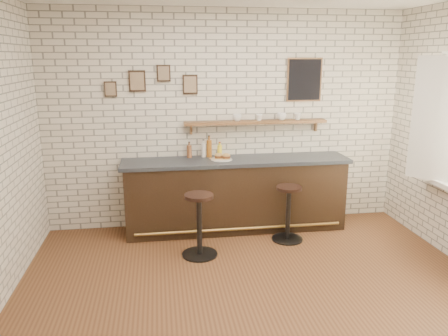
{
  "coord_description": "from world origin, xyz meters",
  "views": [
    {
      "loc": [
        -0.95,
        -4.0,
        2.37
      ],
      "look_at": [
        -0.2,
        0.9,
        1.1
      ],
      "focal_mm": 35.0,
      "sensor_mm": 36.0,
      "label": 1
    }
  ],
  "objects_px": {
    "sandwich_plate": "(222,159)",
    "bitters_bottle_white": "(204,150)",
    "bar_stool_left": "(199,223)",
    "shelf_cup_a": "(237,118)",
    "shelf_cup_d": "(298,116)",
    "bitters_bottle_brown": "(189,151)",
    "bitters_bottle_amber": "(209,148)",
    "shelf_cup_c": "(281,116)",
    "shelf_cup_b": "(259,117)",
    "condiment_bottle_yellow": "(220,150)",
    "bar_stool_right": "(288,212)",
    "ciabatta_sandwich": "(222,156)",
    "bar_counter": "(236,194)"
  },
  "relations": [
    {
      "from": "bitters_bottle_amber",
      "to": "shelf_cup_d",
      "type": "height_order",
      "value": "shelf_cup_d"
    },
    {
      "from": "bar_stool_left",
      "to": "shelf_cup_b",
      "type": "bearing_deg",
      "value": 46.1
    },
    {
      "from": "condiment_bottle_yellow",
      "to": "shelf_cup_a",
      "type": "relative_size",
      "value": 1.67
    },
    {
      "from": "ciabatta_sandwich",
      "to": "shelf_cup_b",
      "type": "relative_size",
      "value": 2.5
    },
    {
      "from": "bitters_bottle_amber",
      "to": "shelf_cup_d",
      "type": "relative_size",
      "value": 2.94
    },
    {
      "from": "bitters_bottle_amber",
      "to": "bar_stool_right",
      "type": "bearing_deg",
      "value": -35.69
    },
    {
      "from": "shelf_cup_c",
      "to": "shelf_cup_d",
      "type": "distance_m",
      "value": 0.24
    },
    {
      "from": "shelf_cup_d",
      "to": "shelf_cup_a",
      "type": "bearing_deg",
      "value": -165.39
    },
    {
      "from": "sandwich_plate",
      "to": "bitters_bottle_white",
      "type": "xyz_separation_m",
      "value": [
        -0.22,
        0.2,
        0.09
      ]
    },
    {
      "from": "bar_stool_right",
      "to": "shelf_cup_a",
      "type": "bearing_deg",
      "value": 129.13
    },
    {
      "from": "condiment_bottle_yellow",
      "to": "bitters_bottle_white",
      "type": "bearing_deg",
      "value": 180.0
    },
    {
      "from": "bar_stool_left",
      "to": "shelf_cup_a",
      "type": "bearing_deg",
      "value": 57.09
    },
    {
      "from": "bar_stool_right",
      "to": "condiment_bottle_yellow",
      "type": "bearing_deg",
      "value": 139.67
    },
    {
      "from": "ciabatta_sandwich",
      "to": "condiment_bottle_yellow",
      "type": "distance_m",
      "value": 0.21
    },
    {
      "from": "sandwich_plate",
      "to": "bitters_bottle_amber",
      "type": "bearing_deg",
      "value": 125.76
    },
    {
      "from": "bar_stool_left",
      "to": "shelf_cup_b",
      "type": "xyz_separation_m",
      "value": [
        0.94,
        0.98,
        1.12
      ]
    },
    {
      "from": "shelf_cup_a",
      "to": "bitters_bottle_amber",
      "type": "bearing_deg",
      "value": 152.32
    },
    {
      "from": "bar_stool_right",
      "to": "shelf_cup_c",
      "type": "bearing_deg",
      "value": 84.47
    },
    {
      "from": "shelf_cup_a",
      "to": "bar_stool_left",
      "type": "bearing_deg",
      "value": -151.33
    },
    {
      "from": "bitters_bottle_brown",
      "to": "bar_stool_right",
      "type": "xyz_separation_m",
      "value": [
        1.23,
        -0.69,
        -0.7
      ]
    },
    {
      "from": "bitters_bottle_brown",
      "to": "bar_counter",
      "type": "bearing_deg",
      "value": -17.44
    },
    {
      "from": "bar_stool_left",
      "to": "shelf_cup_d",
      "type": "xyz_separation_m",
      "value": [
        1.5,
        0.98,
        1.13
      ]
    },
    {
      "from": "bitters_bottle_white",
      "to": "bitters_bottle_amber",
      "type": "bearing_deg",
      "value": -0.0
    },
    {
      "from": "shelf_cup_a",
      "to": "bitters_bottle_white",
      "type": "bearing_deg",
      "value": 152.2
    },
    {
      "from": "sandwich_plate",
      "to": "ciabatta_sandwich",
      "type": "xyz_separation_m",
      "value": [
        0.01,
        0.0,
        0.04
      ]
    },
    {
      "from": "bar_counter",
      "to": "sandwich_plate",
      "type": "distance_m",
      "value": 0.55
    },
    {
      "from": "bar_stool_right",
      "to": "shelf_cup_b",
      "type": "height_order",
      "value": "shelf_cup_b"
    },
    {
      "from": "bitters_bottle_white",
      "to": "shelf_cup_a",
      "type": "xyz_separation_m",
      "value": [
        0.47,
        0.01,
        0.44
      ]
    },
    {
      "from": "ciabatta_sandwich",
      "to": "bitters_bottle_amber",
      "type": "height_order",
      "value": "bitters_bottle_amber"
    },
    {
      "from": "shelf_cup_b",
      "to": "shelf_cup_d",
      "type": "height_order",
      "value": "shelf_cup_d"
    },
    {
      "from": "ciabatta_sandwich",
      "to": "bar_stool_right",
      "type": "height_order",
      "value": "ciabatta_sandwich"
    },
    {
      "from": "bar_stool_left",
      "to": "shelf_cup_a",
      "type": "relative_size",
      "value": 6.39
    },
    {
      "from": "bar_stool_right",
      "to": "shelf_cup_c",
      "type": "distance_m",
      "value": 1.35
    },
    {
      "from": "bitters_bottle_brown",
      "to": "bitters_bottle_white",
      "type": "xyz_separation_m",
      "value": [
        0.2,
        0.0,
        0.01
      ]
    },
    {
      "from": "bitters_bottle_white",
      "to": "shelf_cup_a",
      "type": "relative_size",
      "value": 2.02
    },
    {
      "from": "ciabatta_sandwich",
      "to": "shelf_cup_d",
      "type": "distance_m",
      "value": 1.22
    },
    {
      "from": "bar_stool_left",
      "to": "shelf_cup_c",
      "type": "bearing_deg",
      "value": 37.8
    },
    {
      "from": "condiment_bottle_yellow",
      "to": "shelf_cup_a",
      "type": "bearing_deg",
      "value": 1.18
    },
    {
      "from": "ciabatta_sandwich",
      "to": "condiment_bottle_yellow",
      "type": "relative_size",
      "value": 1.16
    },
    {
      "from": "bitters_bottle_white",
      "to": "bitters_bottle_brown",
      "type": "bearing_deg",
      "value": -180.0
    },
    {
      "from": "bitters_bottle_amber",
      "to": "shelf_cup_a",
      "type": "distance_m",
      "value": 0.57
    },
    {
      "from": "bitters_bottle_amber",
      "to": "shelf_cup_c",
      "type": "height_order",
      "value": "shelf_cup_c"
    },
    {
      "from": "shelf_cup_b",
      "to": "sandwich_plate",
      "type": "bearing_deg",
      "value": 128.44
    },
    {
      "from": "ciabatta_sandwich",
      "to": "shelf_cup_c",
      "type": "relative_size",
      "value": 1.81
    },
    {
      "from": "bitters_bottle_white",
      "to": "condiment_bottle_yellow",
      "type": "bearing_deg",
      "value": -0.0
    },
    {
      "from": "bitters_bottle_white",
      "to": "sandwich_plate",
      "type": "bearing_deg",
      "value": -42.1
    },
    {
      "from": "shelf_cup_b",
      "to": "shelf_cup_d",
      "type": "relative_size",
      "value": 0.93
    },
    {
      "from": "bitters_bottle_white",
      "to": "bar_stool_left",
      "type": "height_order",
      "value": "bitters_bottle_white"
    },
    {
      "from": "bitters_bottle_brown",
      "to": "condiment_bottle_yellow",
      "type": "relative_size",
      "value": 1.08
    },
    {
      "from": "shelf_cup_c",
      "to": "shelf_cup_b",
      "type": "bearing_deg",
      "value": 107.9
    }
  ]
}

